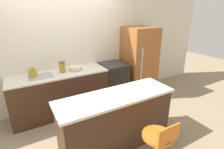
# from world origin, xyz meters

# --- Properties ---
(ground_plane) EXTENTS (14.00, 14.00, 0.00)m
(ground_plane) POSITION_xyz_m (0.00, 0.00, 0.00)
(ground_plane) COLOR #998466
(wall_back) EXTENTS (8.00, 0.06, 2.60)m
(wall_back) POSITION_xyz_m (0.00, 0.68, 1.30)
(wall_back) COLOR silver
(wall_back) RESTS_ON ground_plane
(back_counter) EXTENTS (1.94, 0.63, 0.90)m
(back_counter) POSITION_xyz_m (-0.29, 0.34, 0.45)
(back_counter) COLOR #422819
(back_counter) RESTS_ON ground_plane
(kitchen_island) EXTENTS (1.84, 0.59, 0.89)m
(kitchen_island) POSITION_xyz_m (0.22, -1.05, 0.45)
(kitchen_island) COLOR #422819
(kitchen_island) RESTS_ON ground_plane
(oven_range) EXTENTS (0.57, 0.64, 0.90)m
(oven_range) POSITION_xyz_m (0.98, 0.33, 0.45)
(oven_range) COLOR black
(oven_range) RESTS_ON ground_plane
(refrigerator) EXTENTS (0.73, 0.72, 1.71)m
(refrigerator) POSITION_xyz_m (1.71, 0.30, 0.85)
(refrigerator) COLOR #995628
(refrigerator) RESTS_ON ground_plane
(stool_chair) EXTENTS (0.41, 0.41, 0.79)m
(stool_chair) POSITION_xyz_m (0.46, -1.76, 0.39)
(stool_chair) COLOR #B7B7BC
(stool_chair) RESTS_ON ground_plane
(kettle) EXTENTS (0.15, 0.15, 0.21)m
(kettle) POSITION_xyz_m (-0.76, 0.37, 0.98)
(kettle) COLOR #B29333
(kettle) RESTS_ON back_counter
(mixing_bowl) EXTENTS (0.28, 0.28, 0.07)m
(mixing_bowl) POSITION_xyz_m (0.07, 0.37, 0.94)
(mixing_bowl) COLOR beige
(mixing_bowl) RESTS_ON back_counter
(canister_jar) EXTENTS (0.13, 0.13, 0.21)m
(canister_jar) POSITION_xyz_m (-0.20, 0.37, 1.00)
(canister_jar) COLOR #B77F33
(canister_jar) RESTS_ON back_counter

